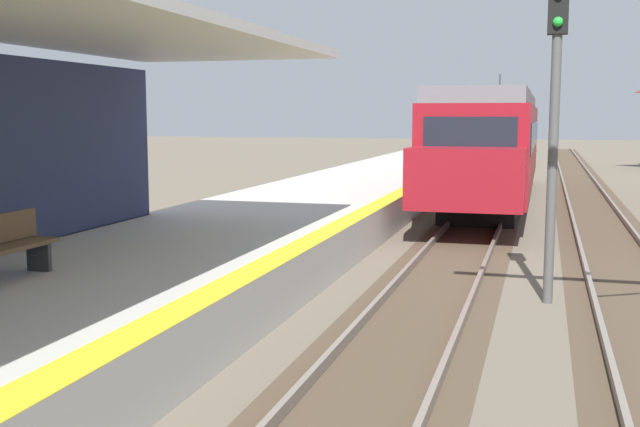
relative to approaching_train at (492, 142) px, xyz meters
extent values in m
cube|color=#B7B5AD|center=(-4.40, -16.06, -1.73)|extent=(5.00, 80.00, 0.90)
cube|color=yellow|center=(-2.15, -16.06, -1.27)|extent=(0.50, 80.00, 0.01)
cube|color=#4C3D2D|center=(0.00, -12.06, -2.17)|extent=(2.34, 120.00, 0.01)
cube|color=slate|center=(-0.72, -12.06, -2.09)|extent=(0.08, 120.00, 0.15)
cube|color=slate|center=(0.72, -12.06, -2.09)|extent=(0.08, 120.00, 0.15)
cube|color=#4C3D2D|center=(3.40, -12.06, -2.17)|extent=(2.34, 120.00, 0.01)
cube|color=slate|center=(2.68, -12.06, -2.09)|extent=(0.08, 120.00, 0.15)
cube|color=maroon|center=(0.00, 0.38, -0.11)|extent=(2.90, 18.00, 2.70)
cube|color=slate|center=(0.00, 0.38, 1.46)|extent=(2.67, 18.00, 0.44)
cube|color=black|center=(0.00, -8.64, 0.30)|extent=(2.32, 0.06, 1.21)
cube|color=maroon|center=(0.00, -9.42, -0.58)|extent=(2.78, 1.60, 1.49)
cube|color=black|center=(1.46, 0.38, 0.30)|extent=(0.04, 15.84, 0.86)
cylinder|color=#333333|center=(0.00, 3.98, 2.13)|extent=(0.06, 0.06, 0.90)
cube|color=black|center=(0.00, -5.47, -1.82)|extent=(2.17, 2.20, 0.72)
cube|color=black|center=(0.00, 6.23, -1.82)|extent=(2.17, 2.20, 0.72)
cylinder|color=#4C4C4C|center=(1.94, -15.14, 0.02)|extent=(0.16, 0.16, 4.40)
cube|color=black|center=(1.94, -15.14, 2.62)|extent=(0.32, 0.24, 0.80)
sphere|color=green|center=(1.94, -15.28, 2.40)|extent=(0.16, 0.16, 0.16)
cube|color=brown|center=(-5.09, -19.61, -0.84)|extent=(0.44, 1.60, 0.06)
cube|color=#333333|center=(-5.09, -19.01, -1.06)|extent=(0.36, 0.08, 0.44)
camera|label=1|loc=(1.80, -28.42, 0.93)|focal=43.71mm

